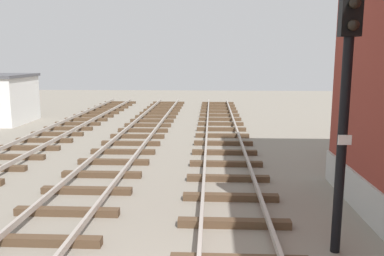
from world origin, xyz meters
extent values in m
cube|color=#4C3826|center=(0.59, 3.35, 0.09)|extent=(2.50, 0.24, 0.18)
cube|color=#4C3826|center=(0.59, 5.02, 0.09)|extent=(2.50, 0.24, 0.18)
cube|color=#4C3826|center=(0.59, 6.70, 0.09)|extent=(2.50, 0.24, 0.18)
cube|color=#4C3826|center=(0.59, 8.37, 0.09)|extent=(2.50, 0.24, 0.18)
cube|color=#4C3826|center=(0.59, 10.04, 0.09)|extent=(2.50, 0.24, 0.18)
cube|color=#4C3826|center=(0.59, 11.72, 0.09)|extent=(2.50, 0.24, 0.18)
cube|color=#4C3826|center=(0.59, 13.39, 0.09)|extent=(2.50, 0.24, 0.18)
cube|color=#4C3826|center=(0.59, 15.07, 0.09)|extent=(2.50, 0.24, 0.18)
cube|color=#4C3826|center=(0.59, 16.74, 0.09)|extent=(2.50, 0.24, 0.18)
cube|color=#4C3826|center=(0.59, 18.41, 0.09)|extent=(2.50, 0.24, 0.18)
cube|color=#4C3826|center=(0.59, 20.09, 0.09)|extent=(2.50, 0.24, 0.18)
cube|color=#4C3826|center=(0.59, 21.76, 0.09)|extent=(2.50, 0.24, 0.18)
cube|color=#4C3826|center=(0.59, 23.44, 0.09)|extent=(2.50, 0.24, 0.18)
cube|color=#4C3826|center=(0.59, 25.11, 0.09)|extent=(2.50, 0.24, 0.18)
cube|color=#4C3826|center=(0.59, 26.78, 0.09)|extent=(2.50, 0.24, 0.18)
cube|color=#4C3826|center=(-3.34, 2.30, 0.09)|extent=(2.50, 0.24, 0.18)
cube|color=#4C3826|center=(-3.34, 3.84, 0.09)|extent=(2.50, 0.24, 0.18)
cube|color=#4C3826|center=(-3.34, 5.37, 0.09)|extent=(2.50, 0.24, 0.18)
cube|color=#4C3826|center=(-3.34, 6.91, 0.09)|extent=(2.50, 0.24, 0.18)
cube|color=#4C3826|center=(-3.34, 8.44, 0.09)|extent=(2.50, 0.24, 0.18)
cube|color=#4C3826|center=(-3.34, 9.97, 0.09)|extent=(2.50, 0.24, 0.18)
cube|color=#4C3826|center=(-3.34, 11.51, 0.09)|extent=(2.50, 0.24, 0.18)
cube|color=#4C3826|center=(-3.34, 13.04, 0.09)|extent=(2.50, 0.24, 0.18)
cube|color=#4C3826|center=(-3.34, 14.58, 0.09)|extent=(2.50, 0.24, 0.18)
cube|color=#4C3826|center=(-3.34, 16.11, 0.09)|extent=(2.50, 0.24, 0.18)
cube|color=#4C3826|center=(-3.34, 17.65, 0.09)|extent=(2.50, 0.24, 0.18)
cube|color=#4C3826|center=(-3.34, 19.18, 0.09)|extent=(2.50, 0.24, 0.18)
cube|color=#4C3826|center=(-3.34, 20.72, 0.09)|extent=(2.50, 0.24, 0.18)
cube|color=#4C3826|center=(-3.34, 22.25, 0.09)|extent=(2.50, 0.24, 0.18)
cube|color=#4C3826|center=(-3.34, 23.79, 0.09)|extent=(2.50, 0.24, 0.18)
cube|color=#4C3826|center=(-3.34, 25.32, 0.09)|extent=(2.50, 0.24, 0.18)
cube|color=#4C3826|center=(-3.34, 26.85, 0.09)|extent=(2.50, 0.24, 0.18)
cube|color=#4C3826|center=(-7.27, 8.96, 0.09)|extent=(2.50, 0.24, 0.18)
cube|color=#4C3826|center=(-7.27, 10.45, 0.09)|extent=(2.50, 0.24, 0.18)
cube|color=#4C3826|center=(-7.27, 11.94, 0.09)|extent=(2.50, 0.24, 0.18)
cube|color=#4C3826|center=(-7.27, 13.44, 0.09)|extent=(2.50, 0.24, 0.18)
cube|color=#4C3826|center=(-7.27, 14.93, 0.09)|extent=(2.50, 0.24, 0.18)
cube|color=#4C3826|center=(-7.27, 16.42, 0.09)|extent=(2.50, 0.24, 0.18)
cube|color=#4C3826|center=(-7.27, 17.92, 0.09)|extent=(2.50, 0.24, 0.18)
cube|color=#4C3826|center=(-7.27, 19.41, 0.09)|extent=(2.50, 0.24, 0.18)
cube|color=#4C3826|center=(-7.27, 20.90, 0.09)|extent=(2.50, 0.24, 0.18)
cube|color=#4C3826|center=(-7.27, 22.40, 0.09)|extent=(2.50, 0.24, 0.18)
cube|color=#4C3826|center=(-7.27, 23.89, 0.09)|extent=(2.50, 0.24, 0.18)
cube|color=#4C3826|center=(-7.27, 25.38, 0.09)|extent=(2.50, 0.24, 0.18)
cube|color=#4C3826|center=(-7.27, 26.87, 0.09)|extent=(2.50, 0.24, 0.18)
cylinder|color=black|center=(2.48, 2.31, 2.04)|extent=(0.18, 0.18, 4.07)
cube|color=black|center=(2.48, 2.31, 4.62)|extent=(0.36, 0.24, 1.10)
sphere|color=black|center=(2.48, 2.13, 4.62)|extent=(0.20, 0.20, 0.20)
sphere|color=black|center=(2.48, 2.13, 4.25)|extent=(0.20, 0.20, 0.20)
cube|color=white|center=(2.48, 2.17, 2.24)|extent=(0.24, 0.03, 0.18)
cube|color=silver|center=(-11.80, 17.07, 1.30)|extent=(2.80, 3.60, 2.60)
cube|color=#4C4C51|center=(-11.80, 17.07, 2.68)|extent=(3.00, 3.80, 0.16)
camera|label=1|loc=(0.06, -5.04, 3.72)|focal=37.53mm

